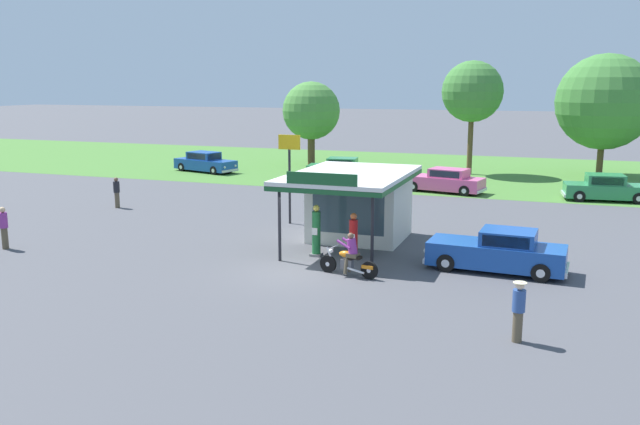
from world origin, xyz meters
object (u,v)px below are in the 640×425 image
(parked_car_back_row_centre, at_px, (205,163))
(parked_car_back_row_far_left, at_px, (340,169))
(gas_pump_offside, at_px, (353,238))
(motorcycle_with_rider, at_px, (349,258))
(roadside_pole_sign, at_px, (289,163))
(featured_classic_sedan, at_px, (498,252))
(parked_car_back_row_left, at_px, (606,189))
(bystander_admiring_sedan, at_px, (518,310))
(parked_car_back_row_right, at_px, (444,181))
(bystander_strolling_foreground, at_px, (4,227))
(bystander_leaning_by_kiosk, at_px, (117,192))
(gas_pump_nearside, at_px, (316,233))

(parked_car_back_row_centre, relative_size, parked_car_back_row_far_left, 1.12)
(gas_pump_offside, xyz_separation_m, parked_car_back_row_far_left, (-7.46, 21.29, -0.16))
(motorcycle_with_rider, bearing_deg, roadside_pole_sign, 125.41)
(parked_car_back_row_centre, height_order, parked_car_back_row_far_left, parked_car_back_row_centre)
(featured_classic_sedan, distance_m, parked_car_back_row_far_left, 24.70)
(parked_car_back_row_far_left, height_order, parked_car_back_row_left, parked_car_back_row_left)
(parked_car_back_row_far_left, xyz_separation_m, bystander_admiring_sedan, (13.98, -27.82, 0.22))
(featured_classic_sedan, bearing_deg, roadside_pole_sign, 153.42)
(motorcycle_with_rider, height_order, featured_classic_sedan, motorcycle_with_rider)
(parked_car_back_row_right, bearing_deg, parked_car_back_row_centre, 169.68)
(parked_car_back_row_far_left, bearing_deg, bystander_strolling_foreground, -105.00)
(roadside_pole_sign, bearing_deg, parked_car_back_row_right, 65.16)
(parked_car_back_row_far_left, relative_size, roadside_pole_sign, 1.15)
(motorcycle_with_rider, distance_m, bystander_strolling_foreground, 14.62)
(parked_car_back_row_right, relative_size, parked_car_back_row_centre, 0.95)
(parked_car_back_row_centre, distance_m, parked_car_back_row_far_left, 10.86)
(parked_car_back_row_left, distance_m, bystander_leaning_by_kiosk, 27.99)
(bystander_strolling_foreground, bearing_deg, parked_car_back_row_left, 40.85)
(gas_pump_offside, height_order, bystander_admiring_sedan, gas_pump_offside)
(bystander_admiring_sedan, bearing_deg, parked_car_back_row_right, 103.67)
(gas_pump_offside, distance_m, parked_car_back_row_right, 17.41)
(parked_car_back_row_far_left, relative_size, bystander_admiring_sedan, 2.99)
(bystander_leaning_by_kiosk, xyz_separation_m, roadside_pole_sign, (10.53, -0.62, 2.09))
(gas_pump_nearside, xyz_separation_m, motorcycle_with_rider, (2.06, -2.22, -0.29))
(featured_classic_sedan, xyz_separation_m, roadside_pole_sign, (-10.30, 5.15, 2.28))
(bystander_leaning_by_kiosk, bearing_deg, motorcycle_with_rider, -27.27)
(motorcycle_with_rider, xyz_separation_m, bystander_strolling_foreground, (-14.58, -1.08, 0.29))
(gas_pump_offside, bearing_deg, parked_car_back_row_far_left, 109.30)
(featured_classic_sedan, bearing_deg, parked_car_back_row_far_left, 121.45)
(gas_pump_offside, distance_m, motorcycle_with_rider, 2.29)
(parked_car_back_row_right, distance_m, parked_car_back_row_far_left, 9.04)
(roadside_pole_sign, bearing_deg, bystander_strolling_foreground, -136.64)
(bystander_strolling_foreground, bearing_deg, parked_car_back_row_right, 54.53)
(parked_car_back_row_centre, height_order, bystander_strolling_foreground, bystander_strolling_foreground)
(parked_car_back_row_centre, xyz_separation_m, parked_car_back_row_left, (28.39, -3.29, -0.01))
(parked_car_back_row_right, relative_size, bystander_leaning_by_kiosk, 3.16)
(motorcycle_with_rider, relative_size, parked_car_back_row_left, 0.46)
(parked_car_back_row_centre, distance_m, bystander_strolling_foreground, 24.53)
(parked_car_back_row_centre, bearing_deg, motorcycle_with_rider, -50.78)
(featured_classic_sedan, distance_m, parked_car_back_row_centre, 31.46)
(parked_car_back_row_far_left, xyz_separation_m, parked_car_back_row_left, (17.54, -3.72, 0.03))
(parked_car_back_row_left, bearing_deg, roadside_pole_sign, -140.79)
(bystander_leaning_by_kiosk, bearing_deg, parked_car_back_row_centre, 101.07)
(parked_car_back_row_right, height_order, roadside_pole_sign, roadside_pole_sign)
(motorcycle_with_rider, xyz_separation_m, featured_classic_sedan, (4.90, 2.44, 0.05))
(featured_classic_sedan, relative_size, bystander_strolling_foreground, 2.90)
(gas_pump_nearside, xyz_separation_m, gas_pump_offside, (1.53, -0.00, -0.11))
(motorcycle_with_rider, relative_size, roadside_pole_sign, 0.53)
(parked_car_back_row_centre, relative_size, parked_car_back_row_left, 1.12)
(motorcycle_with_rider, relative_size, parked_car_back_row_far_left, 0.46)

